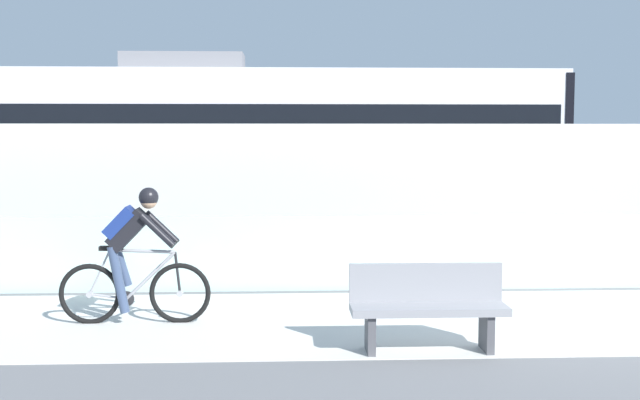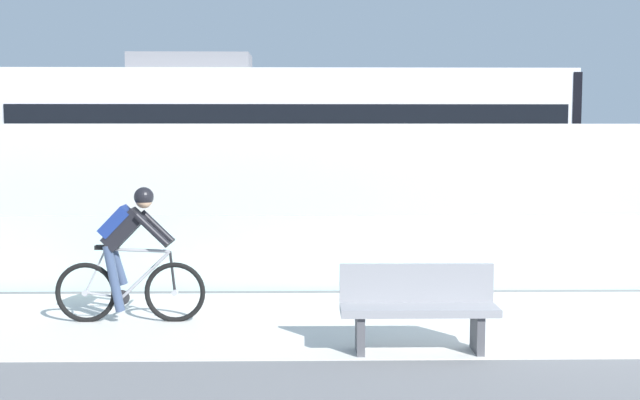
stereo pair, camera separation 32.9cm
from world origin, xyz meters
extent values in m
plane|color=slate|center=(0.00, 0.00, 0.00)|extent=(200.00, 200.00, 0.00)
cube|color=silver|center=(0.00, 0.00, 0.01)|extent=(32.00, 3.20, 0.01)
cube|color=silver|center=(0.00, 1.85, 0.54)|extent=(32.00, 0.05, 1.08)
cube|color=silver|center=(0.00, 3.65, 1.19)|extent=(32.00, 0.36, 2.38)
cube|color=#595654|center=(0.00, 6.13, 0.00)|extent=(32.00, 0.08, 0.01)
cube|color=#595654|center=(0.00, 7.57, 0.00)|extent=(32.00, 0.08, 0.01)
cube|color=silver|center=(-3.85, 6.85, 1.90)|extent=(11.00, 2.50, 3.10)
cube|color=black|center=(-3.85, 6.85, 2.25)|extent=(10.56, 2.54, 1.04)
cube|color=#19599E|center=(-3.85, 6.85, 0.53)|extent=(10.78, 2.53, 0.28)
cube|color=slate|center=(-5.83, 6.85, 3.63)|extent=(2.40, 1.10, 0.36)
cube|color=#232326|center=(-7.37, 6.85, 0.36)|extent=(1.40, 1.88, 0.20)
cylinder|color=black|center=(-7.37, 6.13, 0.30)|extent=(0.60, 0.10, 0.60)
cylinder|color=black|center=(-7.37, 7.57, 0.30)|extent=(0.60, 0.10, 0.60)
cube|color=#232326|center=(-0.33, 6.85, 0.36)|extent=(1.40, 1.88, 0.20)
cylinder|color=black|center=(-0.33, 6.13, 0.30)|extent=(0.60, 0.10, 0.60)
cylinder|color=black|center=(-0.33, 7.57, 0.30)|extent=(0.60, 0.10, 0.60)
cube|color=black|center=(-9.30, 6.85, 1.90)|extent=(0.16, 2.54, 2.94)
cube|color=black|center=(1.60, 6.85, 1.90)|extent=(0.16, 2.54, 2.94)
torus|color=black|center=(-5.06, 0.00, 0.36)|extent=(0.72, 0.06, 0.72)
cylinder|color=#99999E|center=(-5.06, 0.00, 0.36)|extent=(0.07, 0.10, 0.07)
torus|color=black|center=(-6.11, 0.00, 0.36)|extent=(0.72, 0.06, 0.72)
cylinder|color=#99999E|center=(-6.11, 0.00, 0.36)|extent=(0.07, 0.10, 0.07)
cylinder|color=#99999E|center=(-5.40, 0.00, 0.57)|extent=(0.60, 0.04, 0.58)
cylinder|color=#99999E|center=(-5.78, 0.00, 0.59)|extent=(0.22, 0.04, 0.59)
cylinder|color=#99999E|center=(-5.49, 0.00, 0.86)|extent=(0.76, 0.04, 0.07)
cylinder|color=#99999E|center=(-5.90, 0.00, 0.33)|extent=(0.43, 0.03, 0.09)
cylinder|color=#99999E|center=(-5.99, 0.00, 0.62)|extent=(0.27, 0.02, 0.53)
cylinder|color=black|center=(-5.09, 0.00, 0.60)|extent=(0.08, 0.03, 0.49)
cube|color=black|center=(-5.87, 0.00, 0.90)|extent=(0.24, 0.10, 0.05)
cylinder|color=black|center=(-5.11, 0.00, 0.95)|extent=(0.03, 0.58, 0.03)
cylinder|color=#262628|center=(-5.69, 0.00, 0.30)|extent=(0.18, 0.02, 0.18)
cube|color=black|center=(-5.65, 0.00, 1.11)|extent=(0.50, 0.28, 0.51)
cube|color=navy|center=(-5.74, 0.00, 1.21)|extent=(0.38, 0.30, 0.38)
sphere|color=tan|center=(-5.41, 0.00, 1.46)|extent=(0.20, 0.20, 0.20)
sphere|color=black|center=(-5.41, 0.00, 1.49)|extent=(0.23, 0.23, 0.23)
cylinder|color=black|center=(-5.29, -0.16, 1.12)|extent=(0.41, 0.08, 0.41)
cylinder|color=black|center=(-5.29, 0.16, 1.12)|extent=(0.41, 0.08, 0.41)
cylinder|color=#384766|center=(-5.76, -0.09, 0.55)|extent=(0.25, 0.11, 0.79)
cylinder|color=#384766|center=(-5.76, 0.09, 0.69)|extent=(0.25, 0.11, 0.52)
cube|color=gray|center=(-2.36, -1.35, 0.45)|extent=(1.60, 0.44, 0.08)
cube|color=gray|center=(-2.36, -1.15, 0.69)|extent=(1.60, 0.06, 0.40)
cube|color=#4C4C51|center=(-2.96, -1.35, 0.21)|extent=(0.08, 0.36, 0.41)
cube|color=#4C4C51|center=(-1.76, -1.35, 0.21)|extent=(0.08, 0.36, 0.41)
camera|label=1|loc=(-3.83, -9.16, 2.26)|focal=44.06mm
camera|label=2|loc=(-3.50, -9.17, 2.26)|focal=44.06mm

